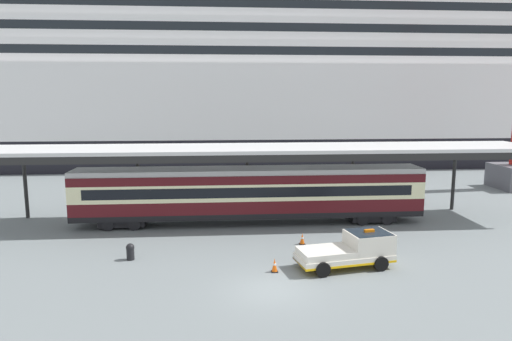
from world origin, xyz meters
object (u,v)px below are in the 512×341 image
Objects in this scene: cruise_ship at (133,60)px; train_carriage at (250,193)px; service_truck at (353,249)px; traffic_cone_mid at (275,265)px; traffic_cone_near at (302,239)px; quay_bollard at (130,251)px.

cruise_ship reaches higher than train_carriage.
service_truck is 7.38× the size of traffic_cone_mid.
traffic_cone_near is at bearing -67.43° from cruise_ship.
service_truck is at bearing 6.14° from traffic_cone_mid.
service_truck is 12.49m from quay_bollard.
quay_bollard reaches higher than traffic_cone_near.
train_carriage is at bearing 94.35° from traffic_cone_mid.
traffic_cone_near is 5.00m from traffic_cone_mid.
train_carriage is 4.55× the size of service_truck.
train_carriage is at bearing 119.45° from service_truck.
cruise_ship is 165.74× the size of traffic_cone_mid.
service_truck reaches higher than traffic_cone_near.
traffic_cone_mid is (15.41, -46.99, -14.15)m from cruise_ship.
train_carriage is 10.24m from quay_bollard.
traffic_cone_mid is at bearing -85.65° from train_carriage.
cruise_ship is at bearing 111.38° from train_carriage.
cruise_ship reaches higher than quay_bollard.
cruise_ship is 48.20m from traffic_cone_near.
cruise_ship is 128.22× the size of quay_bollard.
train_carriage is at bearing 44.01° from quay_bollard.
quay_bollard reaches higher than traffic_cone_mid.
traffic_cone_near is 0.97× the size of traffic_cone_mid.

